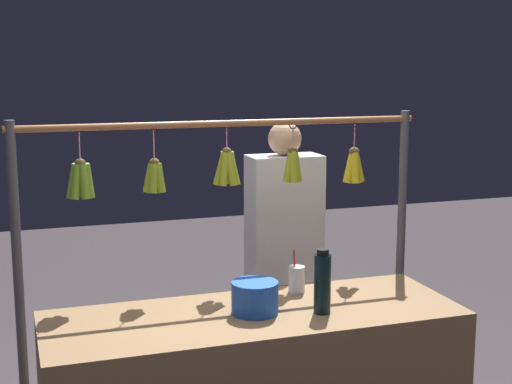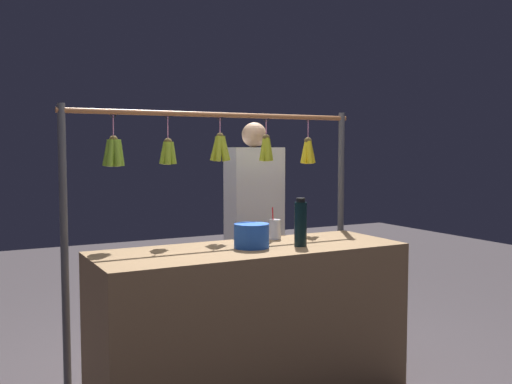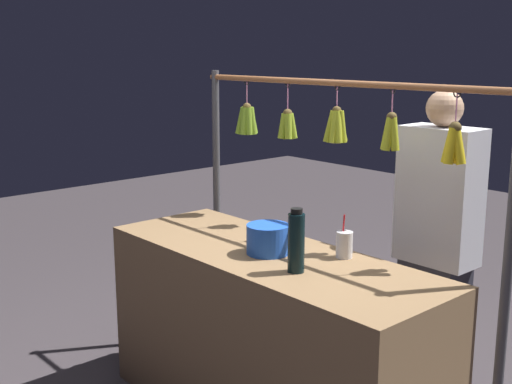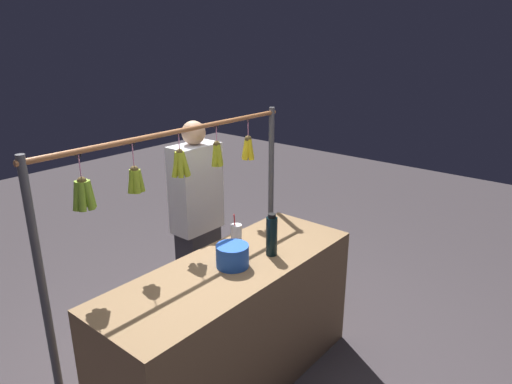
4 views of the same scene
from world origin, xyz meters
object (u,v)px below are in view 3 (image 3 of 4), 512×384
water_bottle (296,242)px  drink_cup (344,244)px  blue_bucket (268,239)px  vendor_person (436,256)px

water_bottle → drink_cup: 0.32m
blue_bucket → drink_cup: (-0.28, -0.22, -0.01)m
blue_bucket → drink_cup: bearing=-141.7°
drink_cup → vendor_person: size_ratio=0.12×
water_bottle → blue_bucket: 0.30m
water_bottle → drink_cup: size_ratio=1.41×
blue_bucket → vendor_person: size_ratio=0.12×
water_bottle → vendor_person: (-0.15, -0.85, -0.21)m
drink_cup → vendor_person: bearing=-104.7°
drink_cup → vendor_person: 0.58m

